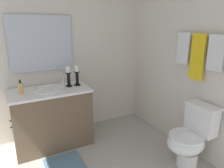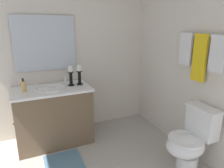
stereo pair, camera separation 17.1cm
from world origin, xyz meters
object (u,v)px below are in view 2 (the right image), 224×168
(candle_holder_tall, at_px, (79,74))
(towel_bar, at_px, (203,35))
(mirror, at_px, (45,43))
(vanity_cabinet, at_px, (54,116))
(soap_bottle, at_px, (24,86))
(sink_basin, at_px, (52,91))
(towel_center, at_px, (199,58))
(towel_near_vanity, at_px, (186,49))
(towel_near_corner, at_px, (217,54))
(candle_holder_short, at_px, (71,75))
(bath_mat, at_px, (65,166))
(toilet, at_px, (190,141))

(candle_holder_tall, distance_m, towel_bar, 1.65)
(mirror, bearing_deg, vanity_cabinet, -0.01)
(candle_holder_tall, relative_size, soap_bottle, 1.56)
(sink_basin, relative_size, soap_bottle, 2.23)
(mirror, relative_size, towel_center, 1.55)
(towel_bar, bearing_deg, candle_holder_tall, -132.77)
(candle_holder_tall, xyz_separation_m, towel_bar, (1.05, 1.14, 0.56))
(towel_near_vanity, bearing_deg, sink_basin, -117.86)
(sink_basin, bearing_deg, mirror, -179.80)
(vanity_cabinet, height_order, towel_bar, towel_bar)
(soap_bottle, bearing_deg, candle_holder_tall, 93.05)
(mirror, xyz_separation_m, towel_near_corner, (1.54, 1.52, -0.04))
(candle_holder_short, height_order, bath_mat, candle_holder_short)
(towel_near_vanity, height_order, bath_mat, towel_near_vanity)
(towel_bar, distance_m, towel_center, 0.25)
(sink_basin, relative_size, candle_holder_tall, 1.44)
(towel_bar, bearing_deg, sink_basin, -123.85)
(mirror, height_order, toilet, mirror)
(vanity_cabinet, height_order, towel_near_vanity, towel_near_vanity)
(sink_basin, relative_size, towel_near_vanity, 1.04)
(candle_holder_short, xyz_separation_m, towel_center, (1.05, 1.24, 0.32))
(candle_holder_short, bearing_deg, towel_center, 49.70)
(toilet, bearing_deg, mirror, -138.96)
(vanity_cabinet, bearing_deg, towel_bar, 56.17)
(sink_basin, bearing_deg, soap_bottle, -87.50)
(vanity_cabinet, xyz_separation_m, towel_near_corner, (1.26, 1.52, 0.94))
(sink_basin, height_order, mirror, mirror)
(candle_holder_short, bearing_deg, bath_mat, -22.90)
(towel_bar, relative_size, towel_near_corner, 1.76)
(candle_holder_tall, relative_size, towel_center, 0.52)
(vanity_cabinet, height_order, soap_bottle, soap_bottle)
(candle_holder_tall, xyz_separation_m, towel_near_corner, (1.28, 1.12, 0.39))
(mirror, distance_m, bath_mat, 1.64)
(soap_bottle, bearing_deg, vanity_cabinet, 92.50)
(soap_bottle, bearing_deg, towel_center, 61.39)
(sink_basin, xyz_separation_m, bath_mat, (0.62, -0.00, -0.76))
(towel_bar, height_order, towel_near_corner, towel_near_corner)
(mirror, bearing_deg, sink_basin, 0.20)
(toilet, bearing_deg, bath_mat, -114.71)
(vanity_cabinet, distance_m, sink_basin, 0.36)
(candle_holder_tall, bearing_deg, sink_basin, -86.47)
(towel_near_vanity, relative_size, towel_near_corner, 0.99)
(mirror, bearing_deg, towel_near_vanity, 54.52)
(sink_basin, distance_m, bath_mat, 0.98)
(candle_holder_short, distance_m, towel_center, 1.66)
(soap_bottle, relative_size, toilet, 0.24)
(vanity_cabinet, xyz_separation_m, toilet, (1.23, 1.31, -0.04))
(sink_basin, distance_m, candle_holder_short, 0.33)
(mirror, distance_m, candle_holder_short, 0.57)
(sink_basin, distance_m, towel_center, 1.90)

